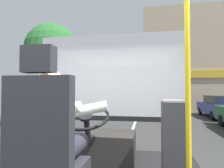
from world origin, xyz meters
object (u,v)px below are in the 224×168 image
at_px(handrail_pole, 188,87).
at_px(fare_box, 173,141).
at_px(driver_seat, 45,153).
at_px(parked_car_blue, 220,106).
at_px(parked_car_charcoal, 193,101).
at_px(parked_car_black, 183,100).
at_px(bus_driver, 54,130).
at_px(steering_console, 95,145).

relative_size(handrail_pole, fare_box, 2.30).
height_order(driver_seat, parked_car_blue, driver_seat).
bearing_deg(fare_box, parked_car_blue, 69.02).
bearing_deg(parked_car_charcoal, parked_car_black, 90.10).
height_order(driver_seat, parked_car_charcoal, driver_seat).
relative_size(driver_seat, parked_car_charcoal, 0.29).
distance_m(handrail_pole, parked_car_charcoal, 17.56).
bearing_deg(fare_box, bus_driver, -142.17).
xyz_separation_m(bus_driver, steering_console, (-0.00, 1.20, -0.45)).
xyz_separation_m(driver_seat, fare_box, (0.99, 0.90, -0.10)).
height_order(driver_seat, bus_driver, driver_seat).
relative_size(parked_car_charcoal, parked_car_black, 0.99).
xyz_separation_m(driver_seat, handrail_pole, (1.05, 0.41, 0.47)).
bearing_deg(parked_car_charcoal, handrail_pole, -102.57).
bearing_deg(bus_driver, fare_box, 37.83).
distance_m(driver_seat, parked_car_black, 23.22).
bearing_deg(bus_driver, parked_car_charcoal, 74.36).
relative_size(driver_seat, steering_console, 1.16).
bearing_deg(parked_car_blue, handrail_pole, -109.90).
xyz_separation_m(handrail_pole, parked_car_black, (3.81, 22.29, -1.09)).
height_order(handrail_pole, fare_box, handrail_pole).
bearing_deg(handrail_pole, parked_car_black, 80.31).
height_order(driver_seat, handrail_pole, handrail_pole).
bearing_deg(bus_driver, parked_car_blue, 66.16).
bearing_deg(bus_driver, steering_console, 90.00).
bearing_deg(handrail_pole, driver_seat, -158.82).
bearing_deg(steering_console, fare_box, -23.41).
bearing_deg(bus_driver, driver_seat, -90.00).
relative_size(driver_seat, parked_car_blue, 0.31).
bearing_deg(parked_car_blue, fare_box, -110.98).
bearing_deg(handrail_pole, parked_car_blue, 70.10).
height_order(handrail_pole, parked_car_black, handrail_pole).
distance_m(driver_seat, fare_box, 1.34).
xyz_separation_m(steering_console, parked_car_black, (4.86, 21.37, -0.30)).
bearing_deg(steering_console, bus_driver, -90.00).
xyz_separation_m(bus_driver, fare_box, (0.99, 0.77, -0.24)).
distance_m(bus_driver, handrail_pole, 1.14).
bearing_deg(parked_car_black, parked_car_charcoal, -89.90).
height_order(driver_seat, steering_console, driver_seat).
relative_size(bus_driver, fare_box, 0.89).
bearing_deg(driver_seat, bus_driver, 90.00).
relative_size(parked_car_blue, parked_car_charcoal, 0.92).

